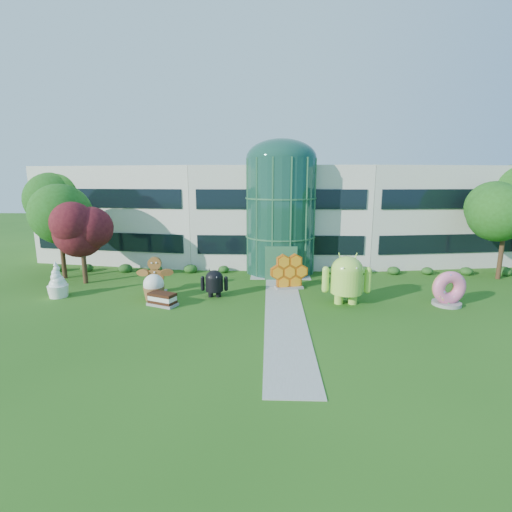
# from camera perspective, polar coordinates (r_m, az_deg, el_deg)

# --- Properties ---
(ground) EXTENTS (140.00, 140.00, 0.00)m
(ground) POSITION_cam_1_polar(r_m,az_deg,el_deg) (21.92, 4.55, -9.89)
(ground) COLOR #215114
(ground) RESTS_ON ground
(building) EXTENTS (46.00, 15.00, 9.30)m
(building) POSITION_cam_1_polar(r_m,az_deg,el_deg) (38.54, 3.51, 6.55)
(building) COLOR beige
(building) RESTS_ON ground
(atrium) EXTENTS (6.00, 6.00, 9.80)m
(atrium) POSITION_cam_1_polar(r_m,az_deg,el_deg) (32.54, 3.78, 6.07)
(atrium) COLOR #194738
(atrium) RESTS_ON ground
(walkway) EXTENTS (2.40, 20.00, 0.04)m
(walkway) POSITION_cam_1_polar(r_m,az_deg,el_deg) (23.78, 4.34, -8.08)
(walkway) COLOR #9E9E93
(walkway) RESTS_ON ground
(tree_red) EXTENTS (4.00, 4.00, 6.00)m
(tree_red) POSITION_cam_1_polar(r_m,az_deg,el_deg) (31.82, -25.14, 1.42)
(tree_red) COLOR #3F0C14
(tree_red) RESTS_ON ground
(trees_backdrop) EXTENTS (52.00, 8.00, 8.40)m
(trees_backdrop) POSITION_cam_1_polar(r_m,az_deg,el_deg) (33.61, 3.71, 5.05)
(trees_backdrop) COLOR #1D4C13
(trees_backdrop) RESTS_ON ground
(android_green) EXTENTS (3.36, 2.28, 3.76)m
(android_green) POSITION_cam_1_polar(r_m,az_deg,el_deg) (24.88, 13.79, -3.02)
(android_green) COLOR #A2DC46
(android_green) RESTS_ON ground
(android_black) EXTENTS (1.97, 1.32, 2.24)m
(android_black) POSITION_cam_1_polar(r_m,az_deg,el_deg) (25.92, -6.44, -3.91)
(android_black) COLOR black
(android_black) RESTS_ON ground
(donut) EXTENTS (2.36, 1.36, 2.33)m
(donut) POSITION_cam_1_polar(r_m,az_deg,el_deg) (27.11, 27.45, -4.38)
(donut) COLOR #E3567E
(donut) RESTS_ON ground
(gingerbread) EXTENTS (2.97, 1.33, 2.67)m
(gingerbread) POSITION_cam_1_polar(r_m,az_deg,el_deg) (27.67, -15.25, -2.79)
(gingerbread) COLOR brown
(gingerbread) RESTS_ON ground
(ice_cream_sandwich) EXTENTS (2.15, 1.65, 0.86)m
(ice_cream_sandwich) POSITION_cam_1_polar(r_m,az_deg,el_deg) (24.98, -14.21, -6.45)
(ice_cream_sandwich) COLOR black
(ice_cream_sandwich) RESTS_ON ground
(honeycomb) EXTENTS (3.20, 1.80, 2.38)m
(honeycomb) POSITION_cam_1_polar(r_m,az_deg,el_deg) (27.88, 5.10, -2.63)
(honeycomb) COLOR orange
(honeycomb) RESTS_ON ground
(froyo) EXTENTS (1.83, 1.83, 2.52)m
(froyo) POSITION_cam_1_polar(r_m,az_deg,el_deg) (29.19, -28.29, -3.20)
(froyo) COLOR white
(froyo) RESTS_ON ground
(cupcake) EXTENTS (1.76, 1.76, 1.79)m
(cupcake) POSITION_cam_1_polar(r_m,az_deg,el_deg) (26.19, -15.44, -4.61)
(cupcake) COLOR white
(cupcake) RESTS_ON ground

